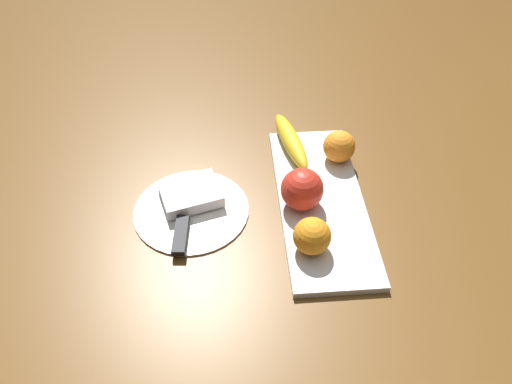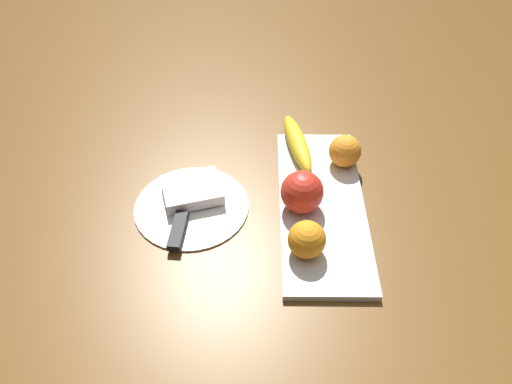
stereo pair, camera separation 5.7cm
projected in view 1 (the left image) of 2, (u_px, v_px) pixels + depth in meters
name	position (u px, v px, depth m)	size (l,w,h in m)	color
ground_plane	(317.00, 189.00, 1.03)	(2.40, 2.40, 0.00)	brown
fruit_tray	(320.00, 202.00, 1.00)	(0.43, 0.17, 0.01)	silver
apple	(302.00, 189.00, 0.95)	(0.08, 0.08, 0.08)	red
banana	(291.00, 141.00, 1.09)	(0.19, 0.04, 0.04)	yellow
orange_near_apple	(312.00, 236.00, 0.88)	(0.07, 0.07, 0.07)	orange
orange_near_banana	(339.00, 146.00, 1.06)	(0.07, 0.07, 0.07)	orange
dinner_plate	(191.00, 210.00, 0.99)	(0.23, 0.23, 0.01)	white
folded_napkin	(191.00, 194.00, 0.99)	(0.09, 0.11, 0.02)	white
knife	(182.00, 229.00, 0.94)	(0.18, 0.04, 0.01)	silver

